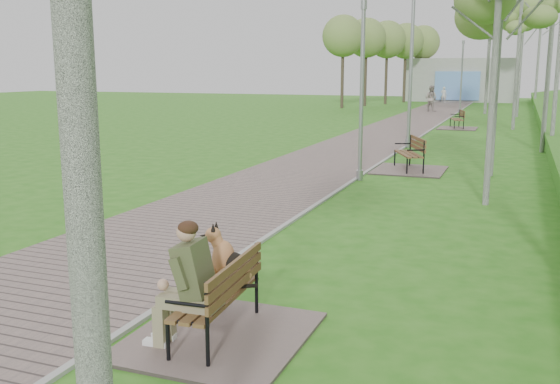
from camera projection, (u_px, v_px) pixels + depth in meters
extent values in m
plane|color=#296E16|center=(298.00, 218.00, 12.67)|extent=(120.00, 120.00, 0.00)
cube|color=#71605C|center=(401.00, 126.00, 32.98)|extent=(3.50, 67.00, 0.04)
cube|color=#999993|center=(435.00, 127.00, 32.36)|extent=(0.10, 67.00, 0.05)
cube|color=#9E9E99|center=(460.00, 80.00, 59.54)|extent=(10.00, 5.00, 4.00)
cube|color=#6293DA|center=(457.00, 86.00, 57.25)|extent=(4.00, 0.20, 2.60)
cube|color=#71605C|center=(220.00, 336.00, 7.01)|extent=(1.89, 2.10, 0.04)
cube|color=brown|center=(215.00, 298.00, 6.94)|extent=(0.57, 1.60, 0.04)
cube|color=brown|center=(236.00, 276.00, 6.81)|extent=(0.14, 1.57, 0.35)
cube|color=#71605C|center=(409.00, 170.00, 18.57)|extent=(2.03, 2.26, 0.04)
cube|color=brown|center=(408.00, 154.00, 18.50)|extent=(1.14, 1.75, 0.05)
cube|color=brown|center=(418.00, 144.00, 18.45)|extent=(0.71, 1.57, 0.37)
cube|color=#71605C|center=(457.00, 128.00, 31.79)|extent=(1.91, 2.12, 0.04)
cube|color=brown|center=(457.00, 119.00, 31.72)|extent=(0.83, 1.66, 0.04)
cube|color=brown|center=(462.00, 114.00, 31.63)|extent=(0.41, 1.56, 0.35)
cylinder|color=gray|center=(360.00, 175.00, 16.99)|extent=(0.18, 0.18, 0.27)
cylinder|color=gray|center=(362.00, 96.00, 16.57)|extent=(0.11, 0.11, 4.57)
cylinder|color=gray|center=(364.00, 5.00, 16.12)|extent=(0.16, 0.16, 0.23)
cylinder|color=gray|center=(408.00, 143.00, 24.06)|extent=(0.22, 0.22, 0.34)
cylinder|color=gray|center=(411.00, 74.00, 23.55)|extent=(0.13, 0.13, 5.60)
cylinder|color=gray|center=(460.00, 111.00, 43.66)|extent=(0.19, 0.19, 0.29)
cylinder|color=gray|center=(461.00, 78.00, 43.22)|extent=(0.11, 0.11, 4.77)
cylinder|color=gray|center=(463.00, 42.00, 42.75)|extent=(0.17, 0.17, 0.24)
imported|color=silver|center=(444.00, 95.00, 56.02)|extent=(0.58, 0.43, 1.46)
imported|color=gray|center=(431.00, 99.00, 44.47)|extent=(1.10, 0.99, 1.86)
cylinder|color=silver|center=(495.00, 55.00, 13.30)|extent=(0.17, 0.17, 6.56)
cylinder|color=silver|center=(497.00, 60.00, 17.06)|extent=(0.16, 0.16, 6.46)
cylinder|color=silver|center=(551.00, 44.00, 22.01)|extent=(0.15, 0.15, 7.70)
cylinder|color=silver|center=(520.00, 34.00, 30.39)|extent=(0.19, 0.19, 9.36)
cylinder|color=silver|center=(489.00, 52.00, 41.59)|extent=(0.19, 0.19, 8.22)
ellipsoid|color=olive|center=(491.00, 11.00, 41.08)|extent=(2.81, 2.81, 3.62)
cylinder|color=silver|center=(522.00, 51.00, 38.93)|extent=(0.18, 0.18, 8.26)
ellipsoid|color=olive|center=(525.00, 7.00, 38.42)|extent=(2.65, 2.65, 3.63)
cylinder|color=silver|center=(539.00, 43.00, 47.50)|extent=(0.18, 0.18, 9.90)
ellipsoid|color=olive|center=(543.00, 0.00, 46.89)|extent=(2.63, 2.63, 4.35)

